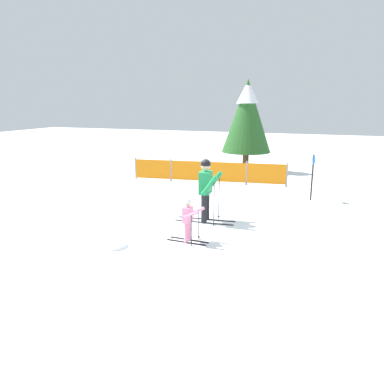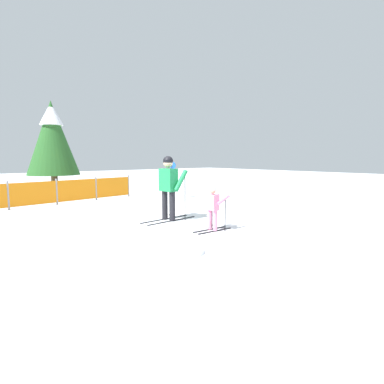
% 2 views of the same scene
% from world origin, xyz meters
% --- Properties ---
extents(ground_plane, '(60.00, 60.00, 0.00)m').
position_xyz_m(ground_plane, '(0.00, 0.00, 0.00)').
color(ground_plane, white).
extents(skier_adult, '(1.62, 0.74, 1.70)m').
position_xyz_m(skier_adult, '(0.27, -0.12, 1.01)').
color(skier_adult, black).
rests_on(skier_adult, ground_plane).
extents(skier_child, '(0.98, 0.51, 1.03)m').
position_xyz_m(skier_child, '(0.36, -1.70, 0.60)').
color(skier_child, black).
rests_on(skier_child, ground_plane).
extents(safety_fence, '(6.12, 0.81, 0.92)m').
position_xyz_m(safety_fence, '(-1.21, 4.64, 0.46)').
color(safety_fence, gray).
rests_on(safety_fence, ground_plane).
extents(conifer_far, '(2.24, 2.24, 4.16)m').
position_xyz_m(conifer_far, '(-0.38, 7.85, 2.57)').
color(conifer_far, '#4C3823').
rests_on(conifer_far, ground_plane).
extents(trail_marker, '(0.10, 0.27, 1.51)m').
position_xyz_m(trail_marker, '(2.81, 3.18, 0.93)').
color(trail_marker, black).
rests_on(trail_marker, ground_plane).
extents(snow_mound, '(0.76, 0.65, 0.30)m').
position_xyz_m(snow_mound, '(-1.16, -2.57, 0.00)').
color(snow_mound, white).
rests_on(snow_mound, ground_plane).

